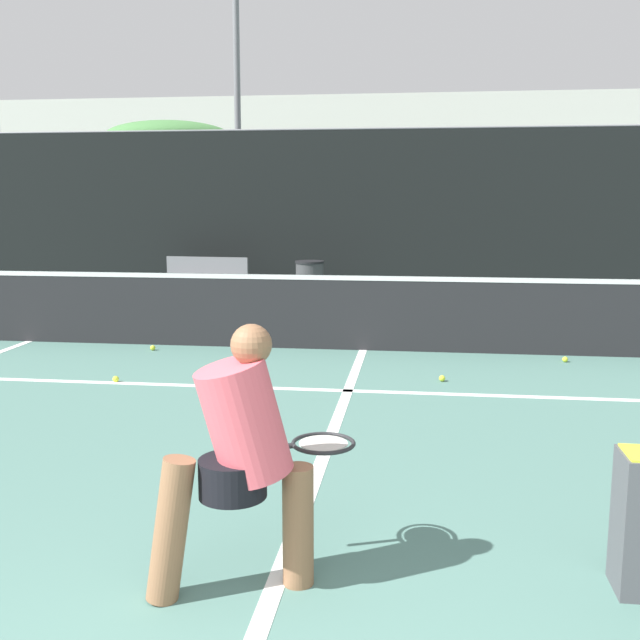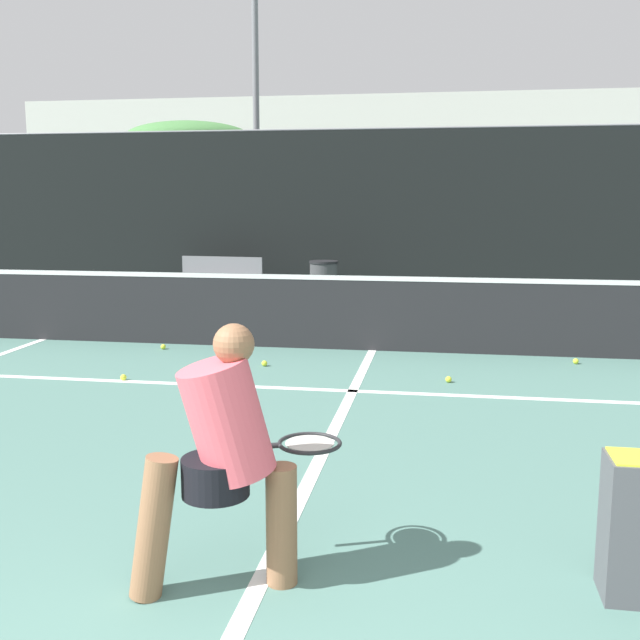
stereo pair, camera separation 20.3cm
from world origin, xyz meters
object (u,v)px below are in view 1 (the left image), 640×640
at_px(player_practicing, 242,452).
at_px(parked_car, 230,255).
at_px(courtside_bench, 205,279).
at_px(trash_bin, 310,285).

height_order(player_practicing, parked_car, parked_car).
distance_m(courtside_bench, trash_bin, 1.93).
height_order(player_practicing, trash_bin, player_practicing).
relative_size(player_practicing, parked_car, 0.33).
bearing_deg(trash_bin, player_practicing, -83.66).
distance_m(courtside_bench, parked_car, 3.88).
bearing_deg(player_practicing, parked_car, 83.79).
bearing_deg(trash_bin, courtside_bench, 175.25).
xyz_separation_m(courtside_bench, trash_bin, (1.92, -0.16, -0.05)).
xyz_separation_m(player_practicing, trash_bin, (-1.05, 9.44, -0.29)).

